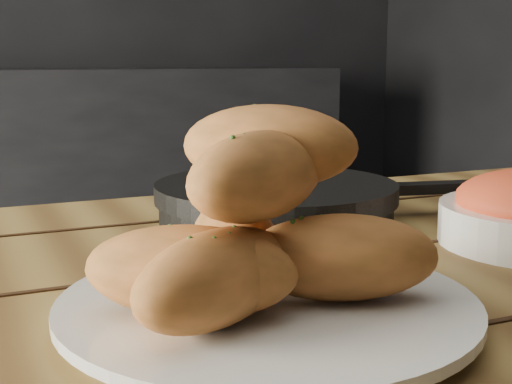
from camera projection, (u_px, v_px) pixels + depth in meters
name	position (u px, v px, depth m)	size (l,w,h in m)	color
plate	(267.00, 309.00, 0.50)	(0.29, 0.29, 0.02)	silver
bread_rolls	(252.00, 228.00, 0.48)	(0.26, 0.22, 0.13)	#C97037
skillet	(278.00, 201.00, 0.81)	(0.41, 0.27, 0.05)	black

